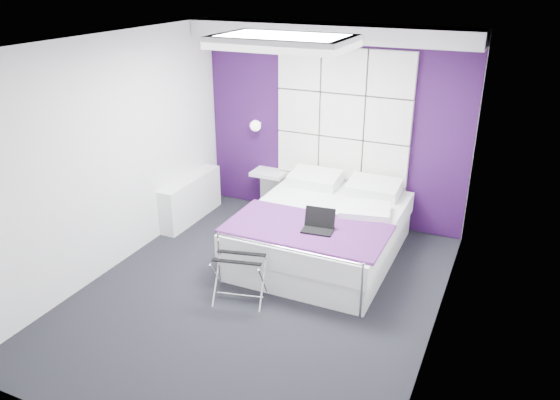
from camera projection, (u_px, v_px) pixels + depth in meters
name	position (u px, v px, depth m)	size (l,w,h in m)	color
floor	(260.00, 293.00, 5.84)	(4.40, 4.40, 0.00)	black
ceiling	(255.00, 42.00, 4.82)	(4.40, 4.40, 0.00)	white
wall_back	(333.00, 125.00, 7.17)	(3.60, 3.60, 0.00)	white
wall_left	(112.00, 155.00, 6.02)	(4.40, 4.40, 0.00)	white
wall_right	(446.00, 211.00, 4.64)	(4.40, 4.40, 0.00)	white
accent_wall	(332.00, 125.00, 7.16)	(3.58, 0.02, 2.58)	#2E0E3F
soffit	(329.00, 32.00, 6.49)	(3.58, 0.50, 0.20)	white
headboard	(342.00, 137.00, 7.12)	(1.80, 0.08, 2.30)	silver
skylight	(283.00, 41.00, 5.34)	(1.36, 0.86, 0.12)	white
wall_lamp	(257.00, 125.00, 7.49)	(0.15, 0.15, 0.15)	white
radiator	(191.00, 199.00, 7.45)	(0.22, 1.20, 0.60)	white
bed	(323.00, 231.00, 6.50)	(1.76, 2.13, 0.74)	white
nightstand	(269.00, 173.00, 7.63)	(0.46, 0.36, 0.05)	white
luggage_rack	(240.00, 278.00, 5.63)	(0.51, 0.38, 0.51)	silver
laptop	(319.00, 225.00, 5.88)	(0.33, 0.24, 0.24)	black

